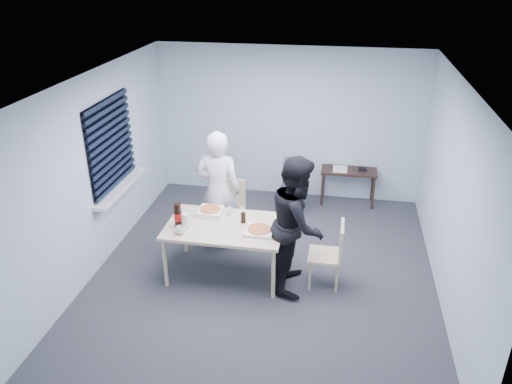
% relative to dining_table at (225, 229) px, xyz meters
% --- Properties ---
extents(room, '(5.00, 5.00, 5.00)m').
position_rel_dining_table_xyz_m(room, '(-1.70, 0.55, 0.76)').
color(room, '#2D2E32').
rests_on(room, ground).
extents(dining_table, '(1.51, 0.96, 0.74)m').
position_rel_dining_table_xyz_m(dining_table, '(0.00, 0.00, 0.00)').
color(dining_table, beige).
rests_on(dining_table, ground).
extents(chair_far, '(0.42, 0.42, 0.89)m').
position_rel_dining_table_xyz_m(chair_far, '(-0.16, 1.01, -0.17)').
color(chair_far, beige).
rests_on(chair_far, ground).
extents(chair_right, '(0.42, 0.42, 0.89)m').
position_rel_dining_table_xyz_m(chair_right, '(1.39, -0.01, -0.17)').
color(chair_right, beige).
rests_on(chair_right, ground).
extents(person_white, '(0.65, 0.42, 1.77)m').
position_rel_dining_table_xyz_m(person_white, '(-0.25, 0.69, 0.21)').
color(person_white, silver).
rests_on(person_white, ground).
extents(person_black, '(0.47, 0.86, 1.77)m').
position_rel_dining_table_xyz_m(person_black, '(0.94, -0.06, 0.21)').
color(person_black, black).
rests_on(person_black, ground).
extents(side_table, '(0.92, 0.41, 0.62)m').
position_rel_dining_table_xyz_m(side_table, '(1.57, 2.43, -0.14)').
color(side_table, '#362119').
rests_on(side_table, ground).
extents(stool, '(0.37, 0.37, 0.51)m').
position_rel_dining_table_xyz_m(stool, '(0.68, 1.88, -0.28)').
color(stool, black).
rests_on(stool, ground).
extents(backpack, '(0.33, 0.24, 0.47)m').
position_rel_dining_table_xyz_m(backpack, '(0.68, 1.87, 0.06)').
color(backpack, slate).
rests_on(backpack, stool).
extents(pizza_box_a, '(0.32, 0.32, 0.08)m').
position_rel_dining_table_xyz_m(pizza_box_a, '(-0.26, 0.27, 0.10)').
color(pizza_box_a, silver).
rests_on(pizza_box_a, dining_table).
extents(pizza_box_b, '(0.35, 0.35, 0.05)m').
position_rel_dining_table_xyz_m(pizza_box_b, '(0.46, -0.09, 0.08)').
color(pizza_box_b, silver).
rests_on(pizza_box_b, dining_table).
extents(mug_a, '(0.17, 0.17, 0.10)m').
position_rel_dining_table_xyz_m(mug_a, '(-0.50, -0.31, 0.11)').
color(mug_a, white).
rests_on(mug_a, dining_table).
extents(mug_b, '(0.10, 0.10, 0.09)m').
position_rel_dining_table_xyz_m(mug_b, '(-0.01, 0.30, 0.11)').
color(mug_b, white).
rests_on(mug_b, dining_table).
extents(cola_glass, '(0.08, 0.08, 0.14)m').
position_rel_dining_table_xyz_m(cola_glass, '(0.22, 0.11, 0.13)').
color(cola_glass, black).
rests_on(cola_glass, dining_table).
extents(soda_bottle, '(0.10, 0.10, 0.31)m').
position_rel_dining_table_xyz_m(soda_bottle, '(-0.59, -0.12, 0.21)').
color(soda_bottle, black).
rests_on(soda_bottle, dining_table).
extents(plastic_cups, '(0.12, 0.12, 0.22)m').
position_rel_dining_table_xyz_m(plastic_cups, '(-0.47, -0.18, 0.17)').
color(plastic_cups, silver).
rests_on(plastic_cups, dining_table).
extents(rubber_band, '(0.08, 0.08, 0.00)m').
position_rel_dining_table_xyz_m(rubber_band, '(0.28, -0.28, 0.06)').
color(rubber_band, red).
rests_on(rubber_band, dining_table).
extents(papers, '(0.29, 0.36, 0.01)m').
position_rel_dining_table_xyz_m(papers, '(1.42, 2.44, -0.06)').
color(papers, white).
rests_on(papers, side_table).
extents(black_box, '(0.15, 0.12, 0.06)m').
position_rel_dining_table_xyz_m(black_box, '(1.79, 2.45, -0.03)').
color(black_box, black).
rests_on(black_box, side_table).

